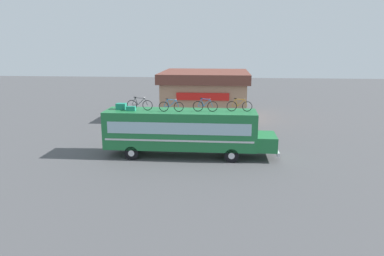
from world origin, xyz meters
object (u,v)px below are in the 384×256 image
(luggage_bag_2, at_px, (131,109))
(bus, at_px, (184,130))
(rooftop_bicycle_3, at_px, (205,106))
(luggage_bag_1, at_px, (121,106))
(rooftop_bicycle_4, at_px, (239,106))
(rooftop_bicycle_1, at_px, (140,105))
(rooftop_bicycle_2, at_px, (171,106))

(luggage_bag_2, bearing_deg, bus, 5.15)
(bus, height_order, rooftop_bicycle_3, rooftop_bicycle_3)
(luggage_bag_1, xyz_separation_m, rooftop_bicycle_4, (8.14, -0.07, 0.17))
(rooftop_bicycle_1, distance_m, rooftop_bicycle_4, 6.78)
(rooftop_bicycle_1, bearing_deg, rooftop_bicycle_3, -1.11)
(rooftop_bicycle_2, height_order, rooftop_bicycle_3, rooftop_bicycle_3)
(rooftop_bicycle_2, bearing_deg, luggage_bag_2, 178.66)
(rooftop_bicycle_1, bearing_deg, rooftop_bicycle_4, 1.54)
(luggage_bag_1, xyz_separation_m, luggage_bag_2, (0.81, -0.50, -0.05))
(rooftop_bicycle_3, relative_size, rooftop_bicycle_4, 0.98)
(luggage_bag_2, distance_m, rooftop_bicycle_1, 0.65)
(bus, height_order, luggage_bag_1, luggage_bag_1)
(rooftop_bicycle_4, bearing_deg, rooftop_bicycle_3, -173.26)
(rooftop_bicycle_3, bearing_deg, bus, 173.79)
(bus, distance_m, luggage_bag_1, 4.69)
(bus, distance_m, rooftop_bicycle_1, 3.51)
(rooftop_bicycle_1, relative_size, rooftop_bicycle_3, 1.06)
(bus, bearing_deg, luggage_bag_2, -174.85)
(bus, xyz_separation_m, luggage_bag_2, (-3.61, -0.33, 1.48))
(bus, xyz_separation_m, rooftop_bicycle_4, (3.72, 0.11, 1.71))
(luggage_bag_2, relative_size, rooftop_bicycle_4, 0.36)
(luggage_bag_2, height_order, rooftop_bicycle_4, rooftop_bicycle_4)
(luggage_bag_2, bearing_deg, rooftop_bicycle_3, 1.92)
(luggage_bag_2, distance_m, rooftop_bicycle_3, 5.05)
(luggage_bag_1, bearing_deg, rooftop_bicycle_4, -0.46)
(luggage_bag_2, xyz_separation_m, rooftop_bicycle_2, (2.77, -0.06, 0.22))
(rooftop_bicycle_3, bearing_deg, rooftop_bicycle_4, 6.74)
(luggage_bag_2, relative_size, rooftop_bicycle_3, 0.37)
(rooftop_bicycle_2, bearing_deg, luggage_bag_1, 170.97)
(rooftop_bicycle_2, bearing_deg, rooftop_bicycle_3, 5.89)
(bus, height_order, luggage_bag_2, luggage_bag_2)
(rooftop_bicycle_1, relative_size, rooftop_bicycle_2, 1.06)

